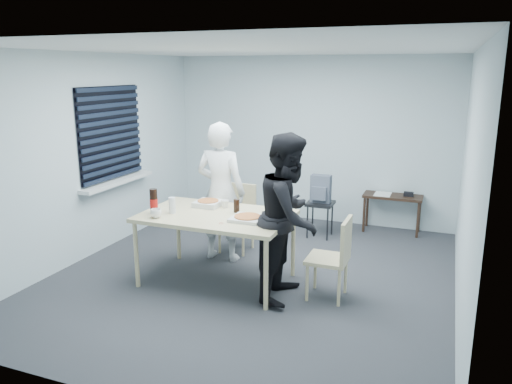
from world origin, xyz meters
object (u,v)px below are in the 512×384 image
at_px(stool, 320,209).
at_px(mug_b, 225,204).
at_px(chair_right, 336,253).
at_px(chair_far, 239,212).
at_px(side_table, 393,200).
at_px(person_white, 221,192).
at_px(dining_table, 216,219).
at_px(soda_bottle, 154,202).
at_px(backpack, 321,189).
at_px(person_black, 289,217).
at_px(mug_a, 156,213).

xyz_separation_m(stool, mug_b, (-0.73, -1.70, 0.44)).
bearing_deg(chair_right, mug_b, 170.27).
relative_size(chair_far, side_table, 1.04).
xyz_separation_m(chair_far, person_white, (-0.07, -0.41, 0.37)).
relative_size(dining_table, side_table, 1.94).
relative_size(mug_b, soda_bottle, 0.35).
relative_size(dining_table, person_white, 0.94).
xyz_separation_m(dining_table, chair_far, (-0.19, 1.09, -0.24)).
distance_m(chair_far, chair_right, 1.87).
relative_size(chair_far, backpack, 2.23).
bearing_deg(backpack, soda_bottle, -137.34).
bearing_deg(backpack, chair_far, -151.10).
bearing_deg(mug_b, dining_table, -86.27).
bearing_deg(chair_right, soda_bottle, -172.12).
relative_size(side_table, backpack, 2.14).
bearing_deg(stool, person_black, -85.44).
relative_size(chair_far, person_black, 0.50).
bearing_deg(person_black, chair_right, -77.61).
relative_size(chair_right, stool, 1.71).
bearing_deg(backpack, mug_b, -128.83).
xyz_separation_m(chair_far, person_black, (1.07, -1.15, 0.37)).
bearing_deg(mug_b, chair_right, -9.73).
bearing_deg(stool, mug_b, -113.28).
xyz_separation_m(dining_table, person_black, (0.87, -0.06, 0.14)).
distance_m(person_white, backpack, 1.62).
distance_m(chair_right, side_table, 2.55).
relative_size(person_black, mug_a, 14.39).
bearing_deg(soda_bottle, side_table, 50.45).
bearing_deg(stool, person_white, -126.65).
bearing_deg(person_white, chair_far, -99.11).
distance_m(stool, mug_b, 1.90).
bearing_deg(mug_a, side_table, 53.06).
height_order(dining_table, chair_right, chair_right).
bearing_deg(dining_table, soda_bottle, -160.79).
xyz_separation_m(side_table, mug_b, (-1.68, -2.30, 0.36)).
distance_m(chair_far, person_black, 1.61).
relative_size(chair_right, mug_b, 8.90).
relative_size(person_black, side_table, 2.07).
height_order(stool, mug_b, mug_b).
distance_m(dining_table, person_white, 0.74).
relative_size(person_white, mug_a, 14.39).
xyz_separation_m(dining_table, chair_right, (1.36, 0.05, -0.24)).
bearing_deg(chair_far, person_white, -99.11).
bearing_deg(side_table, chair_far, -141.14).
height_order(stool, soda_bottle, soda_bottle).
xyz_separation_m(person_black, soda_bottle, (-1.54, -0.17, 0.06)).
height_order(chair_far, person_black, person_black).
height_order(person_white, mug_b, person_white).
xyz_separation_m(backpack, mug_a, (-1.26, -2.33, 0.14)).
height_order(chair_far, stool, chair_far).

